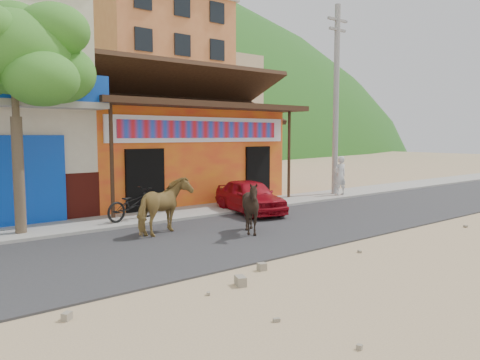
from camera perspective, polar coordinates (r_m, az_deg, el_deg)
The scene contains 13 objects.
ground at distance 10.81m, azimuth 8.21°, elevation -8.75°, with size 120.00×120.00×0.00m, color #9E825B.
road at distance 12.59m, azimuth -0.23°, elevation -6.56°, with size 60.00×5.00×0.04m, color #28282B.
sidewalk at distance 15.42m, azimuth -8.44°, elevation -4.24°, with size 60.00×2.00×0.12m, color gray.
dance_club at distance 19.68m, azimuth -9.45°, elevation 2.94°, with size 8.00×6.00×3.60m, color orange.
apartment_front at distance 35.46m, azimuth -10.95°, elevation 10.81°, with size 9.00×9.00×12.00m, color #CC723F.
apartment_rear at distance 45.20m, azimuth -4.38°, elevation 8.46°, with size 8.00×8.00×10.00m, color tan.
tree at distance 13.27m, azimuth -25.65°, elevation 6.99°, with size 3.00×3.00×6.00m, color #2D721E, non-canonical shape.
utility_pole at distance 20.67m, azimuth 11.63°, elevation 9.46°, with size 0.24×0.24×8.00m, color gray.
cow_tan at distance 12.51m, azimuth -9.20°, elevation -3.17°, with size 0.80×1.75×1.48m, color olive.
cow_dark at distance 12.34m, azimuth 1.40°, elevation -3.38°, with size 1.14×1.29×1.42m, color black.
red_car at distance 15.72m, azimuth 1.20°, elevation -1.97°, with size 1.34×3.34×1.14m, color #A00B18.
scooter at distance 14.35m, azimuth -12.98°, elevation -2.87°, with size 0.63×1.82×0.96m, color black.
pedestrian at distance 20.24m, azimuth 12.11°, elevation 0.54°, with size 0.60×0.39×1.65m, color silver.
Camera 1 is at (-7.72, -7.09, 2.65)m, focal length 35.00 mm.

